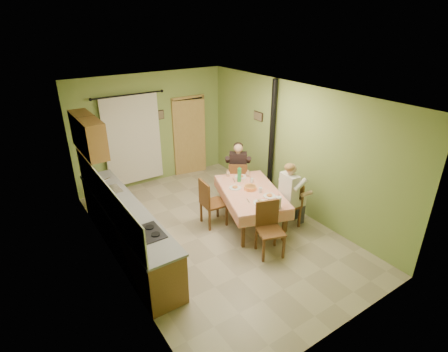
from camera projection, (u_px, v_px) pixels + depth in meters
floor at (217, 231)px, 7.14m from camera, size 4.00×6.00×0.01m
room_shell at (216, 148)px, 6.38m from camera, size 4.04×6.04×2.82m
kitchen_run at (126, 228)px, 6.37m from camera, size 0.64×3.64×1.56m
upper_cabinets at (88, 134)px, 6.68m from camera, size 0.35×1.40×0.70m
curtain at (133, 140)px, 8.52m from camera, size 1.70×0.07×2.22m
doorway at (190, 136)px, 9.45m from camera, size 0.96×0.19×2.15m
dining_table at (250, 207)px, 7.30m from camera, size 1.63×2.10×0.76m
tableware at (254, 190)px, 7.05m from camera, size 0.66×1.66×0.33m
chair_far at (238, 189)px, 8.26m from camera, size 0.58×0.58×0.98m
chair_near at (269, 240)px, 6.38m from camera, size 0.56×0.56×1.01m
chair_right at (289, 213)px, 7.25m from camera, size 0.43×0.43×0.96m
chair_left at (213, 211)px, 7.30m from camera, size 0.49×0.49×1.02m
man_far at (238, 166)px, 8.03m from camera, size 0.65×0.64×1.39m
man_right at (290, 188)px, 6.99m from camera, size 0.49×0.60×1.39m
stove_flue at (271, 157)px, 8.13m from camera, size 0.24×0.24×2.80m
picture_back at (160, 115)px, 8.77m from camera, size 0.19×0.03×0.23m
picture_right at (258, 116)px, 8.27m from camera, size 0.03×0.31×0.21m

